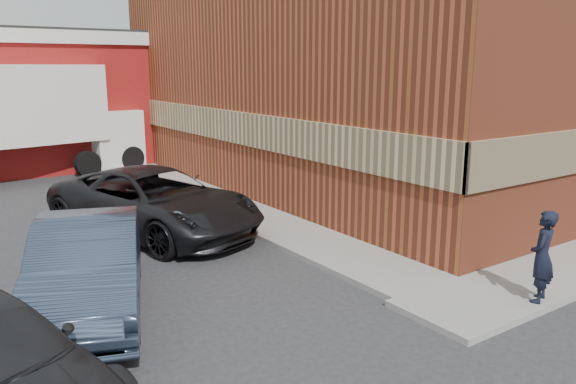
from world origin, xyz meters
TOP-DOWN VIEW (x-y plane):
  - ground at (0.00, 0.00)m, footprint 90.00×90.00m
  - brick_building at (8.50, 9.00)m, footprint 14.25×18.25m
  - sidewalk_west at (0.60, 9.00)m, footprint 1.80×18.00m
  - man at (1.73, -1.55)m, footprint 0.71×0.59m
  - sedan at (-4.84, 2.83)m, footprint 3.30×5.20m
  - suv_a at (-2.16, 6.58)m, footprint 4.50×6.54m
  - box_truck at (-3.18, 16.13)m, footprint 8.87×3.91m

SIDE VIEW (x-z plane):
  - ground at x=0.00m, z-range 0.00..0.00m
  - sidewalk_west at x=0.60m, z-range 0.00..0.12m
  - sedan at x=-4.84m, z-range 0.00..1.62m
  - suv_a at x=-2.16m, z-range 0.00..1.66m
  - man at x=1.73m, z-range 0.12..1.77m
  - box_truck at x=-3.18m, z-range 0.32..4.56m
  - brick_building at x=8.50m, z-range 0.00..9.36m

